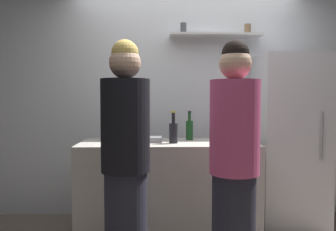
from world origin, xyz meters
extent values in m
cube|color=white|center=(0.00, 1.25, 1.30)|extent=(4.80, 0.10, 2.60)
cube|color=silver|center=(0.31, 1.09, 2.01)|extent=(1.00, 0.22, 0.02)
cylinder|color=#4C4C51|center=(-0.05, 1.09, 2.08)|extent=(0.07, 0.07, 0.12)
cylinder|color=olive|center=(0.66, 1.09, 2.08)|extent=(0.07, 0.07, 0.11)
cube|color=white|center=(1.05, 0.85, 0.88)|extent=(0.67, 0.58, 1.76)
cylinder|color=#99999E|center=(1.23, 0.54, 0.97)|extent=(0.02, 0.02, 0.45)
cube|color=#B7B2A8|center=(-0.23, 0.54, 0.46)|extent=(1.64, 0.61, 0.91)
cube|color=gray|center=(-0.46, 0.59, 0.94)|extent=(0.34, 0.24, 0.05)
cylinder|color=#B2B2B7|center=(-0.56, 0.36, 0.97)|extent=(0.09, 0.09, 0.11)
cylinder|color=silver|center=(-0.58, 0.34, 1.02)|extent=(0.02, 0.02, 0.16)
cylinder|color=silver|center=(-0.54, 0.37, 1.03)|extent=(0.03, 0.04, 0.16)
cylinder|color=silver|center=(-0.57, 0.34, 1.04)|extent=(0.01, 0.01, 0.19)
cylinder|color=silver|center=(-0.57, 0.34, 1.03)|extent=(0.01, 0.01, 0.16)
cylinder|color=silver|center=(-0.55, 0.35, 1.04)|extent=(0.02, 0.02, 0.18)
cylinder|color=silver|center=(-0.55, 0.36, 1.03)|extent=(0.01, 0.04, 0.17)
cylinder|color=#B2BFB2|center=(-0.78, 0.75, 1.03)|extent=(0.08, 0.08, 0.23)
cylinder|color=#B2BFB2|center=(-0.78, 0.75, 1.18)|extent=(0.03, 0.03, 0.08)
cylinder|color=#333333|center=(-0.78, 0.75, 1.23)|extent=(0.04, 0.04, 0.02)
cylinder|color=#19471E|center=(-0.01, 0.71, 1.01)|extent=(0.07, 0.07, 0.19)
cylinder|color=#19471E|center=(-0.01, 0.71, 1.14)|extent=(0.03, 0.03, 0.08)
cylinder|color=black|center=(-0.01, 0.71, 1.19)|extent=(0.03, 0.03, 0.02)
cylinder|color=black|center=(-0.18, 0.48, 1.00)|extent=(0.08, 0.08, 0.18)
cylinder|color=black|center=(-0.18, 0.48, 1.14)|extent=(0.03, 0.03, 0.10)
cylinder|color=gold|center=(-0.18, 0.48, 1.20)|extent=(0.04, 0.04, 0.02)
cylinder|color=silver|center=(0.50, 0.41, 1.02)|extent=(0.09, 0.09, 0.21)
cylinder|color=silver|center=(0.50, 0.41, 1.13)|extent=(0.05, 0.05, 0.02)
cylinder|color=#268C3F|center=(0.50, 0.41, 1.15)|extent=(0.05, 0.05, 0.02)
cylinder|color=#262633|center=(0.21, -0.30, 0.40)|extent=(0.30, 0.30, 0.81)
cylinder|color=#D14C7F|center=(0.21, -0.30, 1.13)|extent=(0.34, 0.34, 0.64)
sphere|color=#D8AD8C|center=(0.21, -0.30, 1.56)|extent=(0.22, 0.22, 0.22)
sphere|color=black|center=(0.21, -0.30, 1.62)|extent=(0.19, 0.19, 0.19)
cylinder|color=#262633|center=(-0.54, -0.24, 0.41)|extent=(0.30, 0.30, 0.81)
cylinder|color=black|center=(-0.54, -0.24, 1.13)|extent=(0.34, 0.34, 0.64)
sphere|color=#D8AD8C|center=(-0.54, -0.24, 1.57)|extent=(0.22, 0.22, 0.22)
sphere|color=#D8B759|center=(-0.54, -0.24, 1.63)|extent=(0.19, 0.19, 0.19)
camera|label=1|loc=(-0.30, -2.54, 1.32)|focal=35.39mm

